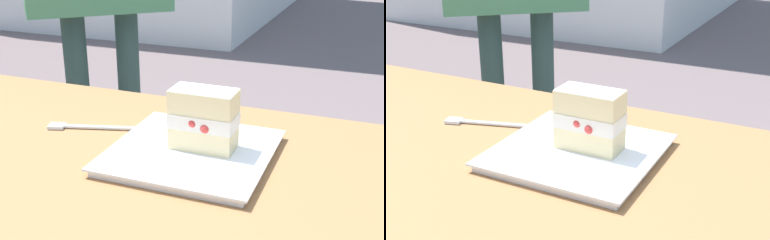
# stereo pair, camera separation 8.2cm
# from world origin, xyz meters

# --- Properties ---
(patio_table) EXTENTS (1.65, 0.76, 0.71)m
(patio_table) POSITION_xyz_m (0.00, 0.00, 0.62)
(patio_table) COLOR olive
(patio_table) RESTS_ON ground
(dessert_plate) EXTENTS (0.26, 0.26, 0.02)m
(dessert_plate) POSITION_xyz_m (-0.20, -0.12, 0.72)
(dessert_plate) COLOR white
(dessert_plate) RESTS_ON patio_table
(cake_slice) EXTENTS (0.11, 0.07, 0.10)m
(cake_slice) POSITION_xyz_m (-0.21, -0.13, 0.78)
(cake_slice) COLOR beige
(cake_slice) RESTS_ON dessert_plate
(dessert_fork) EXTENTS (0.17, 0.06, 0.01)m
(dessert_fork) POSITION_xyz_m (0.03, -0.16, 0.72)
(dessert_fork) COLOR silver
(dessert_fork) RESTS_ON patio_table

